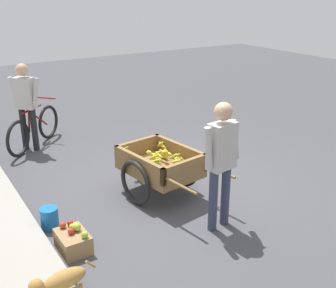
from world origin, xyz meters
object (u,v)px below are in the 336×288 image
Objects in this scene: dog at (61,281)px; plastic_bucket at (50,218)px; apple_crate at (73,240)px; bicycle at (34,129)px; cyclist_person at (25,100)px; fruit_cart at (160,166)px; vendor_person at (221,155)px.

plastic_bucket is (1.39, -0.33, -0.13)m from dog.
plastic_bucket is 0.63× the size of apple_crate.
cyclist_person is at bearing 131.65° from bicycle.
apple_crate is at bearing 112.26° from fruit_cart.
plastic_bucket is (-2.83, 0.56, -0.81)m from cyclist_person.
plastic_bucket is (-0.04, 1.64, -0.30)m from fruit_cart.
bicycle is 0.62m from cyclist_person.
plastic_bucket is (1.10, 1.80, -0.83)m from vendor_person.
dog is at bearing 152.68° from apple_crate.
bicycle is at bearing -12.87° from plastic_bucket.
fruit_cart is 2.44m from dog.
apple_crate reaches higher than plastic_bucket.
vendor_person is 2.25m from dog.
dog is at bearing 126.01° from fruit_cart.
cyclist_person reaches higher than bicycle.
fruit_cart is 1.08× the size of vendor_person.
dog is 2.44× the size of plastic_bucket.
plastic_bucket is 0.61m from apple_crate.
cyclist_person reaches higher than apple_crate.
dog reaches higher than apple_crate.
cyclist_person reaches higher than fruit_cart.
fruit_cart reaches higher than plastic_bucket.
bicycle reaches higher than apple_crate.
bicycle is at bearing 18.47° from fruit_cart.
vendor_person reaches higher than cyclist_person.
bicycle is at bearing -48.35° from cyclist_person.
vendor_person reaches higher than fruit_cart.
vendor_person is at bearing -82.17° from dog.
plastic_bucket is at bearing 167.13° from bicycle.
dog is at bearing 166.71° from plastic_bucket.
vendor_person reaches higher than plastic_bucket.
cyclist_person is at bearing -11.12° from plastic_bucket.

